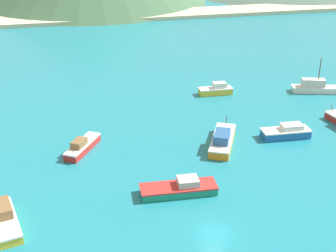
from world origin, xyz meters
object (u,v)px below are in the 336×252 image
object	(u,v)px
fishing_boat_1	(287,132)
fishing_boat_3	(180,188)
fishing_boat_2	(318,87)
fishing_boat_11	(4,219)
fishing_boat_5	(216,90)
fishing_boat_10	(82,146)
fishing_boat_7	(222,140)

from	to	relation	value
fishing_boat_1	fishing_boat_3	bearing A→B (deg)	-150.61
fishing_boat_2	fishing_boat_11	distance (m)	65.97
fishing_boat_5	fishing_boat_10	size ratio (longest dim) A/B	0.84
fishing_boat_2	fishing_boat_5	distance (m)	20.56
fishing_boat_7	fishing_boat_10	size ratio (longest dim) A/B	1.33
fishing_boat_7	fishing_boat_11	distance (m)	34.04
fishing_boat_5	fishing_boat_1	bearing A→B (deg)	-78.26
fishing_boat_1	fishing_boat_10	size ratio (longest dim) A/B	0.99
fishing_boat_5	fishing_boat_10	bearing A→B (deg)	-146.65
fishing_boat_2	fishing_boat_3	bearing A→B (deg)	-141.40
fishing_boat_2	fishing_boat_5	world-z (taller)	fishing_boat_2
fishing_boat_7	fishing_boat_10	bearing A→B (deg)	170.82
fishing_boat_2	fishing_boat_3	xyz separation A→B (m)	(-36.77, -29.35, -0.28)
fishing_boat_2	fishing_boat_10	distance (m)	50.19
fishing_boat_3	fishing_boat_5	world-z (taller)	fishing_boat_5
fishing_boat_1	fishing_boat_5	xyz separation A→B (m)	(-4.45, 21.41, 0.01)
fishing_boat_5	fishing_boat_11	bearing A→B (deg)	-137.41
fishing_boat_7	fishing_boat_11	size ratio (longest dim) A/B	1.21
fishing_boat_5	fishing_boat_7	world-z (taller)	fishing_boat_7
fishing_boat_3	fishing_boat_11	distance (m)	21.50
fishing_boat_7	fishing_boat_3	bearing A→B (deg)	-130.95
fishing_boat_5	fishing_boat_10	world-z (taller)	fishing_boat_5
fishing_boat_5	fishing_boat_7	xyz separation A→B (m)	(-6.63, -21.78, 0.10)
fishing_boat_2	fishing_boat_1	bearing A→B (deg)	-131.95
fishing_boat_1	fishing_boat_2	distance (m)	23.54
fishing_boat_10	fishing_boat_3	bearing A→B (deg)	-52.83
fishing_boat_1	fishing_boat_10	xyz separation A→B (m)	(-32.33, 3.06, -0.07)
fishing_boat_10	fishing_boat_11	bearing A→B (deg)	-121.42
fishing_boat_11	fishing_boat_2	bearing A→B (deg)	28.08
fishing_boat_3	fishing_boat_11	bearing A→B (deg)	-175.48
fishing_boat_2	fishing_boat_3	size ratio (longest dim) A/B	1.11
fishing_boat_10	fishing_boat_11	xyz separation A→B (m)	(-10.14, -16.60, 0.09)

